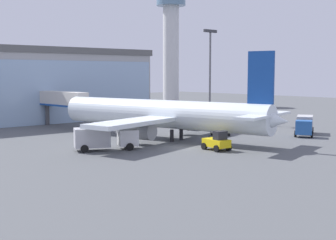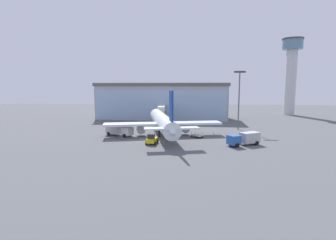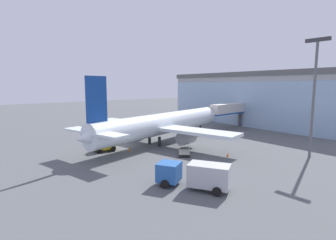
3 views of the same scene
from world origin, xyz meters
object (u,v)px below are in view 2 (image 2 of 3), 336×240
Objects in this scene: baggage_cart at (197,135)px; pushback_tug at (152,140)px; safety_cone_wingtip at (214,133)px; fuel_truck at (245,138)px; control_tower at (291,69)px; apron_light_mast at (239,95)px; airplane at (163,122)px; jet_bridge at (162,110)px; safety_cone_nose at (164,140)px; catering_truck at (118,130)px.

pushback_tug is (-9.94, -7.98, 0.47)m from baggage_cart.
pushback_tug is 19.05m from safety_cone_wingtip.
fuel_truck is 2.36× the size of baggage_cart.
pushback_tug is at bearing -129.76° from control_tower.
apron_light_mast reaches higher than baggage_cart.
airplane is 21.02m from fuel_truck.
pushback_tug is at bearing 179.08° from jet_bridge.
airplane is (-50.59, -51.95, -16.31)m from control_tower.
airplane is at bearing -134.24° from control_tower.
safety_cone_nose is at bearing 73.33° from baggage_cart.
airplane is (2.33, -22.68, -1.08)m from jet_bridge.
apron_light_mast is at bearing -38.47° from pushback_tug.
baggage_cart is at bearing -135.60° from safety_cone_wingtip.
airplane reaches higher than safety_cone_nose.
pushback_tug is (-1.40, -10.53, -2.45)m from airplane.
safety_cone_nose is 1.00× the size of safety_cone_wingtip.
control_tower is at bearing -63.57° from jet_bridge.
safety_cone_nose and safety_cone_wingtip have the same top height.
apron_light_mast is 35.13m from catering_truck.
baggage_cart is 0.92× the size of pushback_tug.
apron_light_mast is 5.27× the size of baggage_cart.
pushback_tug is at bearing -125.36° from safety_cone_nose.
safety_cone_nose is (-7.61, -4.69, -0.23)m from baggage_cart.
fuel_truck reaches higher than baggage_cart.
control_tower reaches higher than fuel_truck.
fuel_truck is 13.56× the size of safety_cone_wingtip.
safety_cone_nose is (-49.66, -59.21, -19.45)m from control_tower.
catering_truck is at bearing -45.38° from fuel_truck.
apron_light_mast is at bearing 47.82° from safety_cone_wingtip.
baggage_cart is (-12.31, -13.03, -9.51)m from apron_light_mast.
fuel_truck is 17.62m from safety_cone_nose.
airplane reaches higher than fuel_truck.
control_tower is at bearing 67.64° from catering_truck.
pushback_tug reaches higher than safety_cone_wingtip.
jet_bridge is 33.41m from pushback_tug.
pushback_tug is (9.63, -8.99, -0.49)m from catering_truck.
fuel_truck is at bearing 10.10° from catering_truck.
safety_cone_wingtip is at bearing 34.73° from catering_truck.
jet_bridge is 22.82m from airplane.
safety_cone_wingtip is at bearing -132.18° from apron_light_mast.
jet_bridge is 30.40m from safety_cone_nose.
safety_cone_nose is (0.93, -7.25, -3.15)m from airplane.
safety_cone_wingtip is (-7.80, -8.61, -9.74)m from apron_light_mast.
fuel_truck is (18.24, -10.27, -1.95)m from airplane.
catering_truck is 19.62m from baggage_cart.
control_tower is 79.69m from safety_cone_nose.
apron_light_mast reaches higher than safety_cone_wingtip.
safety_cone_nose is at bearing -129.99° from control_tower.
airplane reaches higher than catering_truck.
catering_truck reaches higher than pushback_tug.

